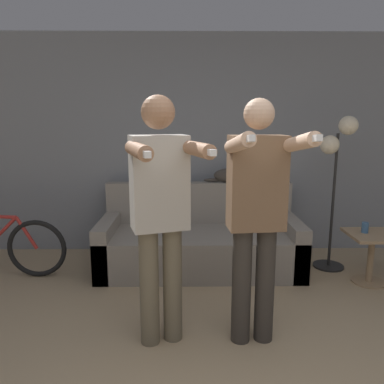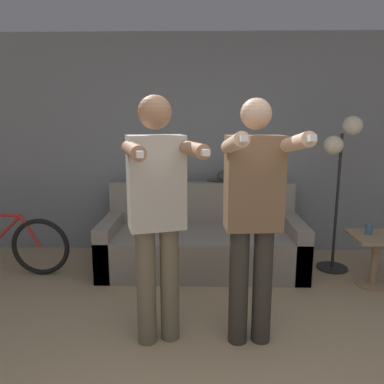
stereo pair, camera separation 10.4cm
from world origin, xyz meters
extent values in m
cube|color=gray|center=(0.00, 3.00, 1.30)|extent=(10.00, 0.05, 2.60)
cube|color=gray|center=(-0.18, 2.34, 0.21)|extent=(2.14, 0.91, 0.42)
cube|color=gray|center=(-0.18, 2.73, 0.66)|extent=(2.14, 0.14, 0.47)
cube|color=gray|center=(-1.17, 2.34, 0.28)|extent=(0.16, 0.91, 0.56)
cube|color=gray|center=(0.81, 2.34, 0.28)|extent=(0.16, 0.91, 0.56)
cylinder|color=#6B604C|center=(-0.59, 0.97, 0.43)|extent=(0.14, 0.14, 0.87)
cylinder|color=#6B604C|center=(-0.42, 1.02, 0.43)|extent=(0.14, 0.14, 0.87)
cube|color=#B7B2A8|center=(-0.51, 0.99, 1.19)|extent=(0.43, 0.32, 0.65)
sphere|color=#9E7051|center=(-0.51, 0.99, 1.67)|extent=(0.23, 0.23, 0.23)
cylinder|color=#9E7051|center=(-0.61, 0.70, 1.44)|extent=(0.23, 0.50, 0.09)
cube|color=white|center=(-0.53, 0.46, 1.44)|extent=(0.07, 0.13, 0.04)
cylinder|color=#9E7051|center=(-0.26, 0.81, 1.44)|extent=(0.23, 0.50, 0.09)
cube|color=white|center=(-0.18, 0.57, 1.44)|extent=(0.07, 0.13, 0.04)
cylinder|color=#38332D|center=(0.08, 0.99, 0.43)|extent=(0.14, 0.14, 0.87)
cylinder|color=#38332D|center=(0.25, 1.00, 0.43)|extent=(0.14, 0.14, 0.87)
cube|color=brown|center=(0.16, 0.99, 1.19)|extent=(0.40, 0.25, 0.65)
sphere|color=#D8AD8C|center=(0.16, 0.99, 1.66)|extent=(0.21, 0.21, 0.21)
cylinder|color=#D8AD8C|center=(0.00, 0.73, 1.48)|extent=(0.13, 0.51, 0.17)
cube|color=white|center=(0.02, 0.49, 1.52)|extent=(0.05, 0.13, 0.05)
cylinder|color=#D8AD8C|center=(0.37, 0.76, 1.48)|extent=(0.13, 0.51, 0.17)
cube|color=white|center=(0.39, 0.52, 1.52)|extent=(0.05, 0.13, 0.05)
ellipsoid|color=#3D3833|center=(0.18, 2.73, 0.98)|extent=(0.39, 0.12, 0.17)
sphere|color=#3D3833|center=(0.35, 2.73, 1.03)|extent=(0.11, 0.11, 0.11)
ellipsoid|color=#3D3833|center=(-0.02, 2.75, 0.92)|extent=(0.21, 0.04, 0.04)
cone|color=#3D3833|center=(0.33, 2.71, 1.08)|extent=(0.03, 0.03, 0.03)
cone|color=#3D3833|center=(0.33, 2.75, 1.08)|extent=(0.03, 0.03, 0.03)
cylinder|color=black|center=(1.25, 2.37, 0.01)|extent=(0.33, 0.33, 0.02)
cylinder|color=black|center=(1.25, 2.37, 0.74)|extent=(0.03, 0.03, 1.47)
sphere|color=#F4E5C1|center=(1.35, 2.37, 1.55)|extent=(0.20, 0.20, 0.20)
sphere|color=#F4E5C1|center=(1.17, 2.37, 1.35)|extent=(0.20, 0.20, 0.20)
cylinder|color=#A38460|center=(1.51, 1.96, 0.01)|extent=(0.33, 0.33, 0.02)
cylinder|color=#A38460|center=(1.51, 1.96, 0.24)|extent=(0.06, 0.06, 0.48)
cube|color=#A38460|center=(1.51, 1.96, 0.50)|extent=(0.47, 0.47, 0.03)
cylinder|color=#3D6693|center=(1.44, 2.00, 0.56)|extent=(0.07, 0.07, 0.11)
torus|color=black|center=(-1.87, 2.15, 0.30)|extent=(0.61, 0.05, 0.61)
cylinder|color=#B72D28|center=(-2.24, 2.15, 0.46)|extent=(0.39, 0.04, 0.38)
cylinder|color=#B72D28|center=(-2.27, 2.15, 0.65)|extent=(0.43, 0.04, 0.05)
cylinder|color=#B72D28|center=(-1.96, 2.15, 0.47)|extent=(0.21, 0.04, 0.35)
camera|label=1|loc=(-0.31, -1.54, 1.63)|focal=35.00mm
camera|label=2|loc=(-0.20, -1.54, 1.63)|focal=35.00mm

